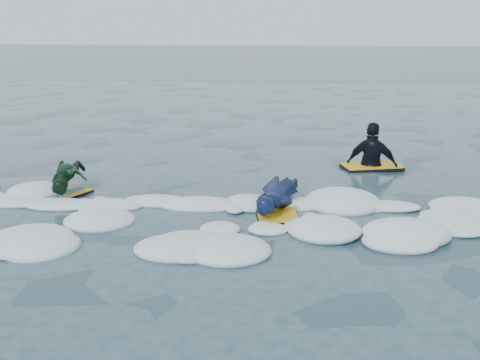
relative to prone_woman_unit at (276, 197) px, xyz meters
name	(u,v)px	position (x,y,z in m)	size (l,w,h in m)	color
ground	(156,240)	(-1.68, -1.47, -0.24)	(120.00, 120.00, 0.00)	#19303D
foam_band	(170,217)	(-1.68, -0.44, -0.24)	(12.00, 3.10, 0.30)	white
prone_woman_unit	(276,197)	(0.00, 0.00, 0.00)	(0.96, 1.84, 0.46)	black
prone_child_unit	(68,179)	(-3.74, 0.68, 0.04)	(0.89, 1.47, 0.54)	black
waiting_rider_unit	(372,166)	(1.93, 2.97, -0.17)	(1.35, 0.96, 1.84)	black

